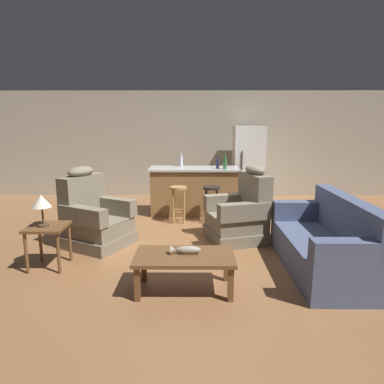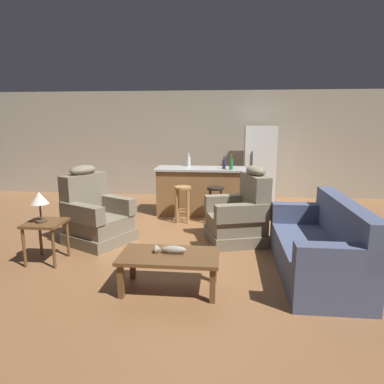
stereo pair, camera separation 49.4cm
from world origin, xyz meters
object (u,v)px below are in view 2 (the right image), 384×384
object	(u,v)px
bottle_short_amber	(231,164)
coffee_table	(169,259)
couch	(320,249)
recliner_near_island	(241,215)
table_lamp	(39,199)
fish_figurine	(171,250)
bottle_tall_green	(224,164)
recliner_near_lamp	(95,215)
kitchen_island	(200,191)
refrigerator	(259,165)
end_table	(45,229)
bar_stool_right	(216,198)
bar_stool_left	(183,197)
bottle_wine_dark	(189,161)

from	to	relation	value
bottle_short_amber	coffee_table	bearing A→B (deg)	-102.88
couch	recliner_near_island	size ratio (longest dim) A/B	1.59
recliner_near_island	table_lamp	size ratio (longest dim) A/B	2.93
fish_figurine	bottle_tall_green	distance (m)	3.25
fish_figurine	recliner_near_lamp	size ratio (longest dim) A/B	0.28
kitchen_island	refrigerator	size ratio (longest dim) A/B	1.02
recliner_near_lamp	refrigerator	bearing A→B (deg)	74.62
coffee_table	end_table	world-z (taller)	end_table
fish_figurine	table_lamp	size ratio (longest dim) A/B	0.83
fish_figurine	bar_stool_right	bearing A→B (deg)	80.94
coffee_table	kitchen_island	world-z (taller)	kitchen_island
couch	table_lamp	bearing A→B (deg)	-0.40
bar_stool_left	bottle_short_amber	world-z (taller)	bottle_short_amber
refrigerator	bottle_tall_green	world-z (taller)	refrigerator
kitchen_island	refrigerator	bearing A→B (deg)	43.27
bar_stool_right	recliner_near_lamp	bearing A→B (deg)	-147.16
fish_figurine	kitchen_island	size ratio (longest dim) A/B	0.19
couch	refrigerator	xyz separation A→B (m)	(-0.40, 3.93, 0.54)
fish_figurine	coffee_table	bearing A→B (deg)	-106.21
table_lamp	bar_stool_left	bearing A→B (deg)	51.93
fish_figurine	end_table	size ratio (longest dim) A/B	0.61
recliner_near_lamp	bar_stool_left	size ratio (longest dim) A/B	1.76
end_table	bottle_wine_dark	size ratio (longest dim) A/B	2.00
couch	bottle_tall_green	bearing A→B (deg)	-65.14
recliner_near_island	refrigerator	bearing A→B (deg)	-116.75
end_table	kitchen_island	xyz separation A→B (m)	(1.87, 2.67, 0.02)
couch	end_table	bearing A→B (deg)	-0.85
coffee_table	recliner_near_island	distance (m)	1.91
fish_figurine	bar_stool_left	distance (m)	2.63
end_table	bottle_tall_green	bearing A→B (deg)	47.62
fish_figurine	bottle_wine_dark	size ratio (longest dim) A/B	1.21
couch	recliner_near_lamp	size ratio (longest dim) A/B	1.59
refrigerator	recliner_near_island	bearing A→B (deg)	-100.64
recliner_near_island	bottle_wine_dark	world-z (taller)	bottle_wine_dark
fish_figurine	bar_stool_right	size ratio (longest dim) A/B	0.50
couch	kitchen_island	world-z (taller)	kitchen_island
coffee_table	table_lamp	size ratio (longest dim) A/B	2.68
recliner_near_island	couch	bearing A→B (deg)	112.58
recliner_near_island	recliner_near_lamp	bearing A→B (deg)	-10.04
fish_figurine	bar_stool_left	world-z (taller)	bar_stool_left
end_table	bottle_tall_green	size ratio (longest dim) A/B	2.22
table_lamp	couch	bearing A→B (deg)	-0.57
coffee_table	bottle_tall_green	distance (m)	3.30
bar_stool_right	bottle_wine_dark	distance (m)	1.19
table_lamp	bar_stool_right	world-z (taller)	table_lamp
table_lamp	bar_stool_left	world-z (taller)	table_lamp
recliner_near_lamp	bottle_wine_dark	bearing A→B (deg)	85.90
bottle_short_amber	bottle_wine_dark	bearing A→B (deg)	153.95
fish_figurine	table_lamp	world-z (taller)	table_lamp
recliner_near_lamp	table_lamp	size ratio (longest dim) A/B	2.93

